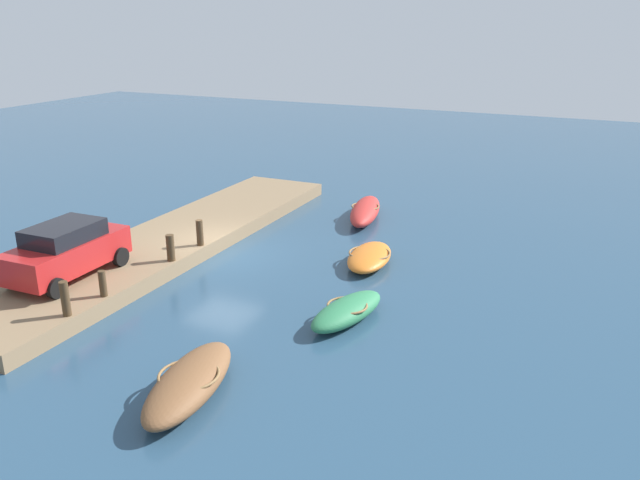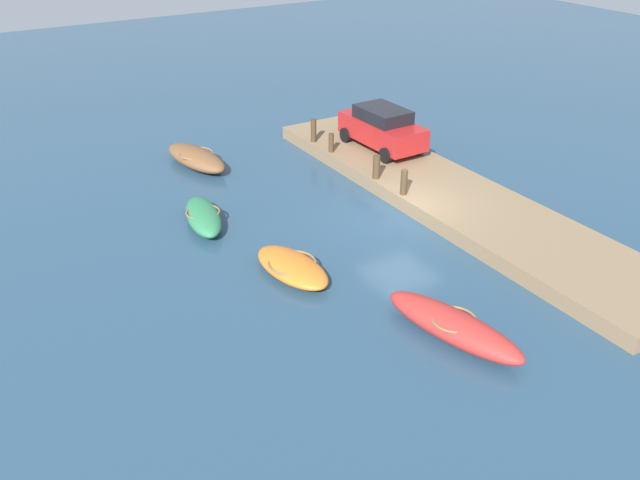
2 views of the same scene
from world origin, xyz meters
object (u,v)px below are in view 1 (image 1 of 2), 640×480
Objects in this scene: rowboat_orange at (369,257)px; mooring_post_mid_west at (170,248)px; parked_car at (66,250)px; rowboat_brown at (189,382)px; rowboat_red at (365,211)px; mooring_post_east at (65,299)px; mooring_post_mid_east at (103,284)px; dinghy_green at (347,311)px; mooring_post_west at (200,233)px.

rowboat_orange is 3.49× the size of mooring_post_mid_west.
rowboat_brown is at bearing 63.12° from parked_car.
rowboat_red is 14.17m from mooring_post_east.
parked_car reaches higher than mooring_post_mid_west.
mooring_post_mid_west is at bearing 180.00° from mooring_post_mid_east.
rowboat_orange is at bearing 123.06° from mooring_post_mid_west.
mooring_post_east reaches higher than rowboat_orange.
mooring_post_mid_east is 1.47m from mooring_post_east.
mooring_post_mid_east is (12.17, -3.78, 0.55)m from rowboat_red.
rowboat_orange is at bearing 145.59° from mooring_post_east.
mooring_post_mid_west is 0.91× the size of mooring_post_east.
dinghy_green is 3.47× the size of mooring_post_west.
rowboat_orange is 3.16× the size of mooring_post_east.
mooring_post_mid_east is (5.04, 0.00, -0.08)m from mooring_post_west.
rowboat_red is 5.47m from rowboat_orange.
rowboat_brown is 7.88m from mooring_post_mid_west.
rowboat_brown is 0.97× the size of parked_car.
mooring_post_west is (-2.50, -6.92, 0.68)m from dinghy_green.
mooring_post_west is 0.23× the size of parked_car.
mooring_post_east is at bearing -47.68° from dinghy_green.
rowboat_orange is 0.78× the size of parked_car.
parked_car is at bearing -58.67° from rowboat_orange.
dinghy_green is at bearing 150.24° from rowboat_brown.
rowboat_red is (-9.64, -3.14, 0.06)m from dinghy_green.
rowboat_brown is at bearing -7.17° from dinghy_green.
mooring_post_east reaches higher than mooring_post_mid_east.
rowboat_orange is 0.81× the size of rowboat_brown.
mooring_post_mid_east reaches higher than dinghy_green.
dinghy_green is 0.80× the size of parked_car.
mooring_post_west is at bearing 180.00° from mooring_post_mid_west.
mooring_post_mid_east reaches higher than rowboat_brown.
rowboat_orange is at bearing 9.68° from rowboat_red.
mooring_post_west is (2.09, -5.89, 0.73)m from rowboat_orange.
rowboat_red is at bearing 164.51° from mooring_post_east.
mooring_post_east is at bearing -28.49° from rowboat_red.
rowboat_brown is (14.89, 1.29, -0.01)m from rowboat_red.
rowboat_orange is 7.06m from mooring_post_mid_west.
parked_car reaches higher than mooring_post_east.
mooring_post_east is at bearing 0.00° from mooring_post_mid_east.
mooring_post_east is 3.07m from parked_car.
dinghy_green is at bearing 70.11° from mooring_post_west.
rowboat_red is at bearing -164.65° from rowboat_orange.
mooring_post_east is at bearing 42.68° from parked_car.
mooring_post_mid_west is (-0.76, -6.92, 0.67)m from dinghy_green.
dinghy_green is at bearing 83.71° from mooring_post_mid_west.
rowboat_red is at bearing 174.63° from rowboat_brown.
mooring_post_mid_west is at bearing 139.30° from parked_car.
mooring_post_mid_west is at bearing 180.00° from mooring_post_east.
mooring_post_mid_west reaches higher than rowboat_brown.
rowboat_brown is 5.77m from mooring_post_mid_east.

